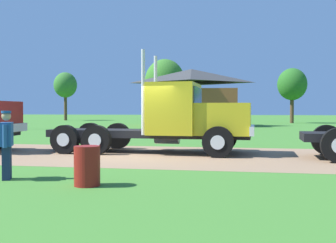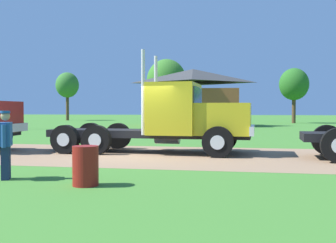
% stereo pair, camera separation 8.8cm
% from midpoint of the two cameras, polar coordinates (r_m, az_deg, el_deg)
% --- Properties ---
extents(ground_plane, '(200.00, 200.00, 0.00)m').
position_cam_midpoint_polar(ground_plane, '(14.97, -3.63, -4.68)').
color(ground_plane, '#3F7B2B').
extents(dirt_track, '(120.00, 6.82, 0.01)m').
position_cam_midpoint_polar(dirt_track, '(14.97, -3.63, -4.67)').
color(dirt_track, '#957355').
rests_on(dirt_track, ground_plane).
extents(truck_foreground_white, '(7.98, 2.95, 3.83)m').
position_cam_midpoint_polar(truck_foreground_white, '(15.55, 1.47, 0.24)').
color(truck_foreground_white, black).
rests_on(truck_foreground_white, ground_plane).
extents(visitor_walking_mid, '(0.44, 0.63, 1.64)m').
position_cam_midpoint_polar(visitor_walking_mid, '(10.46, -21.47, -2.65)').
color(visitor_walking_mid, '#264C8C').
rests_on(visitor_walking_mid, ground_plane).
extents(steel_barrel, '(0.57, 0.57, 0.87)m').
position_cam_midpoint_polar(steel_barrel, '(9.15, -11.15, -6.08)').
color(steel_barrel, maroon).
rests_on(steel_barrel, ground_plane).
extents(shed_building, '(9.53, 7.62, 5.62)m').
position_cam_midpoint_polar(shed_building, '(40.58, 3.55, 3.23)').
color(shed_building, brown).
rests_on(shed_building, ground_plane).
extents(tree_left, '(3.35, 3.35, 7.02)m').
position_cam_midpoint_polar(tree_left, '(61.78, -13.82, 4.91)').
color(tree_left, '#513823').
rests_on(tree_left, ground_plane).
extents(tree_mid, '(5.53, 5.53, 8.61)m').
position_cam_midpoint_polar(tree_mid, '(57.20, -0.16, 5.65)').
color(tree_mid, '#513823').
rests_on(tree_mid, ground_plane).
extents(tree_right, '(3.43, 3.43, 6.48)m').
position_cam_midpoint_polar(tree_right, '(50.55, 17.20, 4.95)').
color(tree_right, '#513823').
rests_on(tree_right, ground_plane).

